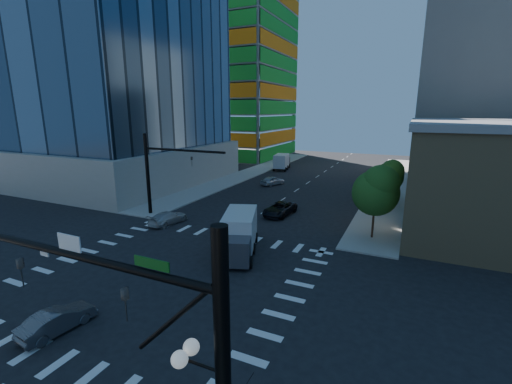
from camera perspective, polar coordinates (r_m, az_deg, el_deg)
The scene contains 16 objects.
ground at distance 25.98m, azimuth -14.81°, elevation -13.53°, with size 160.00×160.00×0.00m, color black.
road_markings at distance 25.98m, azimuth -14.81°, elevation -13.52°, with size 20.00×20.00×0.01m, color silver.
sidewalk_ne at distance 58.80m, azimuth 21.55°, elevation 1.21°, with size 5.00×60.00×0.15m, color #999690.
sidewalk_nw at distance 64.94m, azimuth -1.00°, elevation 3.24°, with size 5.00×60.00×0.15m, color #999690.
construction_building at distance 91.16m, azimuth -3.74°, elevation 21.64°, with size 25.16×34.50×70.60m.
bg_building_ne at distance 73.60m, azimuth 34.90°, elevation 12.99°, with size 24.00×30.00×28.00m, color slate.
signal_mast_se at distance 10.08m, azimuth -10.46°, elevation -27.60°, with size 10.51×2.48×9.00m.
signal_mast_nw at distance 38.97m, azimuth -16.05°, elevation 3.92°, with size 10.20×0.40×9.00m.
tree_south at distance 32.35m, azimuth 19.54°, elevation 0.34°, with size 4.16×4.16×6.82m.
tree_north at distance 44.22m, azimuth 21.38°, elevation 2.62°, with size 3.54×3.52×5.78m.
car_nb_far at distance 38.88m, azimuth 3.99°, elevation -2.82°, with size 2.39×5.19×1.44m, color black.
car_sb_near at distance 37.03m, azimuth -14.43°, elevation -4.17°, with size 1.84×4.52×1.31m, color silver.
car_sb_mid at distance 54.42m, azimuth 2.79°, elevation 1.91°, with size 1.70×4.21×1.44m, color silver.
car_sb_cross at distance 22.27m, azimuth -30.17°, elevation -18.00°, with size 1.35×3.88×1.28m, color #4F5054.
box_truck_near at distance 28.20m, azimuth -2.93°, elevation -7.61°, with size 4.69×6.84×3.31m.
box_truck_far at distance 69.18m, azimuth 4.38°, elevation 4.92°, with size 3.48×6.26×3.10m.
Camera 1 is at (15.19, -17.60, 11.59)m, focal length 24.00 mm.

